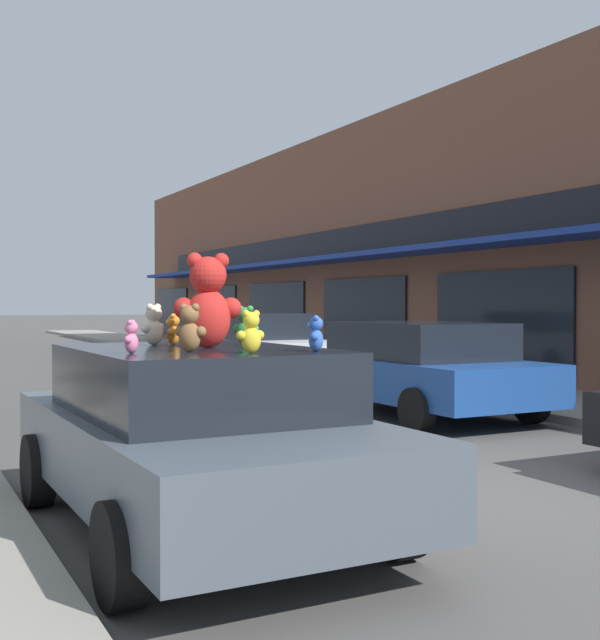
{
  "coord_description": "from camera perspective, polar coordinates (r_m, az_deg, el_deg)",
  "views": [
    {
      "loc": [
        -4.65,
        -5.3,
        1.68
      ],
      "look_at": [
        -0.74,
        2.33,
        1.52
      ],
      "focal_mm": 45.0,
      "sensor_mm": 36.0,
      "label": 1
    }
  ],
  "objects": [
    {
      "name": "teddy_bear_brown",
      "position": [
        5.54,
        -7.85,
        -0.6
      ],
      "size": [
        0.22,
        0.23,
        0.33
      ],
      "rotation": [
        0.0,
        0.0,
        2.26
      ],
      "color": "olive",
      "rests_on": "plush_art_car"
    },
    {
      "name": "teddy_bear_green",
      "position": [
        6.37,
        -3.9,
        -0.44
      ],
      "size": [
        0.2,
        0.23,
        0.32
      ],
      "rotation": [
        0.0,
        0.0,
        2.18
      ],
      "color": "green",
      "rests_on": "plush_art_car"
    },
    {
      "name": "parked_car_far_center",
      "position": [
        12.23,
        8.46,
        -3.28
      ],
      "size": [
        2.17,
        4.28,
        1.42
      ],
      "color": "#1E4793",
      "rests_on": "ground_plane"
    },
    {
      "name": "plush_art_car",
      "position": [
        6.09,
        -7.38,
        -7.99
      ],
      "size": [
        2.1,
        4.14,
        1.36
      ],
      "rotation": [
        0.0,
        0.0,
        0.01
      ],
      "color": "#4C5660",
      "rests_on": "ground_plane"
    },
    {
      "name": "teddy_bear_pink",
      "position": [
        5.42,
        -11.91,
        -1.2
      ],
      "size": [
        0.14,
        0.16,
        0.22
      ],
      "rotation": [
        0.0,
        0.0,
        4.17
      ],
      "color": "pink",
      "rests_on": "plush_art_car"
    },
    {
      "name": "teddy_bear_blue",
      "position": [
        5.51,
        1.13,
        -1.0
      ],
      "size": [
        0.15,
        0.19,
        0.25
      ],
      "rotation": [
        0.0,
        0.0,
        4.19
      ],
      "color": "blue",
      "rests_on": "plush_art_car"
    },
    {
      "name": "teddy_bear_giant",
      "position": [
        6.04,
        -6.56,
        1.28
      ],
      "size": [
        0.54,
        0.36,
        0.71
      ],
      "rotation": [
        0.0,
        0.0,
        2.92
      ],
      "color": "red",
      "rests_on": "plush_art_car"
    },
    {
      "name": "storefront_row",
      "position": [
        25.9,
        17.74,
        4.68
      ],
      "size": [
        15.17,
        38.0,
        6.66
      ],
      "color": "brown",
      "rests_on": "ground_plane"
    },
    {
      "name": "parked_car_far_right",
      "position": [
        17.53,
        -3.2,
        -1.88
      ],
      "size": [
        2.09,
        4.79,
        1.51
      ],
      "color": "silver",
      "rests_on": "ground_plane"
    },
    {
      "name": "teddy_bear_cream",
      "position": [
        6.45,
        -10.37,
        -0.37
      ],
      "size": [
        0.24,
        0.2,
        0.33
      ],
      "rotation": [
        0.0,
        0.0,
        3.71
      ],
      "color": "beige",
      "rests_on": "plush_art_car"
    },
    {
      "name": "ground_plane",
      "position": [
        7.25,
        14.09,
        -12.37
      ],
      "size": [
        260.0,
        260.0,
        0.0
      ],
      "primitive_type": "plane",
      "color": "#514F4C"
    },
    {
      "name": "teddy_bear_orange",
      "position": [
        6.53,
        -8.99,
        -0.69
      ],
      "size": [
        0.15,
        0.19,
        0.25
      ],
      "rotation": [
        0.0,
        0.0,
        4.24
      ],
      "color": "orange",
      "rests_on": "plush_art_car"
    },
    {
      "name": "teddy_bear_yellow",
      "position": [
        5.32,
        -3.5,
        -0.89
      ],
      "size": [
        0.21,
        0.14,
        0.29
      ],
      "rotation": [
        0.0,
        0.0,
        3.29
      ],
      "color": "yellow",
      "rests_on": "plush_art_car"
    }
  ]
}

